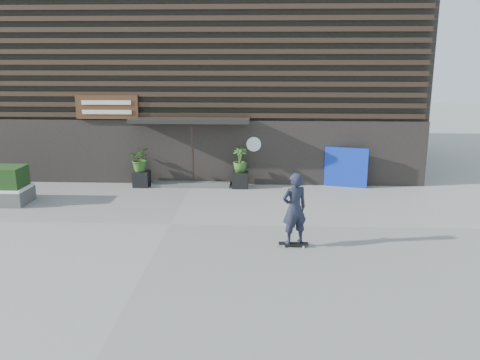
{
  "coord_description": "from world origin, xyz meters",
  "views": [
    {
      "loc": [
        2.73,
        -14.06,
        4.89
      ],
      "look_at": [
        2.04,
        1.16,
        1.1
      ],
      "focal_mm": 37.37,
      "sensor_mm": 36.0,
      "label": 1
    }
  ],
  "objects_px": {
    "skateboarder": "(294,209)",
    "blue_tarp": "(346,167)",
    "planter_pot_left": "(142,179)",
    "planter_pot_right": "(240,180)"
  },
  "relations": [
    {
      "from": "planter_pot_right",
      "to": "blue_tarp",
      "type": "xyz_separation_m",
      "value": [
        4.03,
        0.3,
        0.46
      ]
    },
    {
      "from": "blue_tarp",
      "to": "skateboarder",
      "type": "distance_m",
      "value": 6.76
    },
    {
      "from": "planter_pot_right",
      "to": "skateboarder",
      "type": "bearing_deg",
      "value": -74.45
    },
    {
      "from": "skateboarder",
      "to": "planter_pot_right",
      "type": "bearing_deg",
      "value": 105.55
    },
    {
      "from": "skateboarder",
      "to": "blue_tarp",
      "type": "bearing_deg",
      "value": 69.61
    },
    {
      "from": "planter_pot_right",
      "to": "planter_pot_left",
      "type": "bearing_deg",
      "value": 180.0
    },
    {
      "from": "planter_pot_left",
      "to": "blue_tarp",
      "type": "bearing_deg",
      "value": 2.19
    },
    {
      "from": "planter_pot_left",
      "to": "planter_pot_right",
      "type": "height_order",
      "value": "same"
    },
    {
      "from": "planter_pot_left",
      "to": "blue_tarp",
      "type": "relative_size",
      "value": 0.37
    },
    {
      "from": "planter_pot_left",
      "to": "planter_pot_right",
      "type": "bearing_deg",
      "value": 0.0
    }
  ]
}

